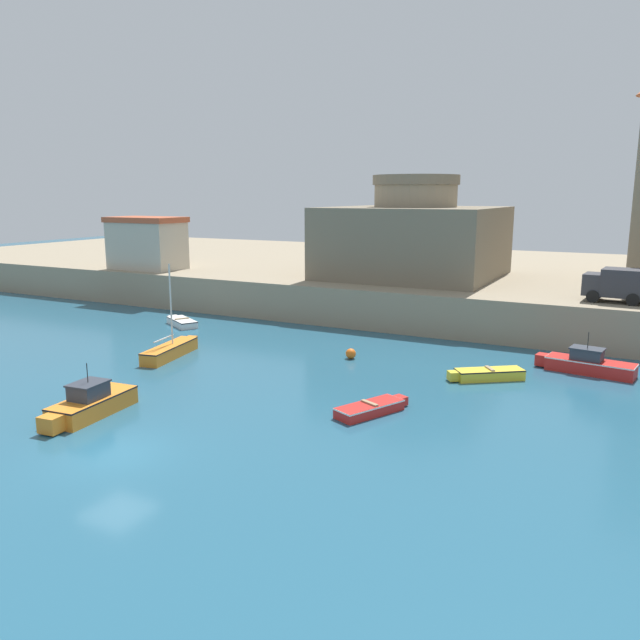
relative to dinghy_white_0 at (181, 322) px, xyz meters
The scene contains 12 objects.
ground_plane 24.36m from the dinghy_white_0, 56.18° to the right, with size 200.00×200.00×0.00m, color #235670.
quay_seawall 28.25m from the dinghy_white_0, 61.29° to the left, with size 120.00×40.00×2.99m, color gray.
dinghy_white_0 is the anchor object (origin of this frame).
dinghy_red_2 23.61m from the dinghy_white_0, 29.00° to the right, with size 2.49×3.94×0.57m.
motorboat_red_3 28.87m from the dinghy_white_0, ahead, with size 5.46×2.19×2.35m.
motorboat_orange_4 19.98m from the dinghy_white_0, 61.88° to the right, with size 2.04×5.17×2.49m.
dinghy_yellow_5 24.43m from the dinghy_white_0, ahead, with size 3.89×3.16×0.66m.
sailboat_orange_6 9.57m from the dinghy_white_0, 54.03° to the right, with size 2.09×5.62×5.77m.
mooring_buoy 16.00m from the dinghy_white_0, 10.76° to the right, with size 0.63×0.63×0.63m, color orange.
fortress 20.80m from the dinghy_white_0, 47.10° to the left, with size 13.84×13.84×8.51m.
harbor_shed_near_wharf 14.09m from the dinghy_white_0, 142.82° to the left, with size 7.01×4.21×4.87m.
truck_on_quay 31.21m from the dinghy_white_0, 14.69° to the left, with size 4.45×2.46×2.20m.
Camera 1 is at (17.60, -16.50, 9.89)m, focal length 35.00 mm.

